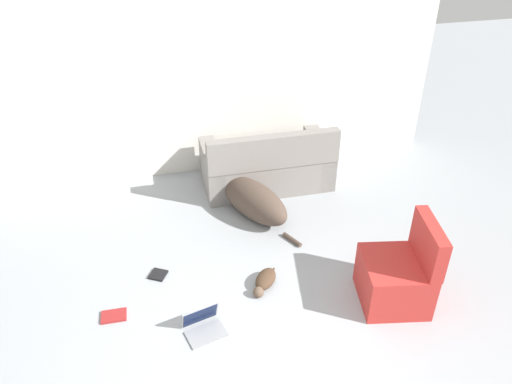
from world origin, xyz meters
name	(u,v)px	position (x,y,z in m)	size (l,w,h in m)	color
wall_back	(197,87)	(0.00, 3.70, 1.21)	(6.57, 0.06, 2.41)	silver
couch	(267,166)	(0.78, 3.05, 0.29)	(1.67, 0.85, 0.88)	gray
dog	(252,199)	(0.43, 2.45, 0.21)	(0.86, 1.45, 0.44)	#4C3D33
cat	(265,281)	(0.25, 1.19, 0.07)	(0.36, 0.43, 0.14)	#473323
laptop_open	(203,323)	(-0.45, 0.78, 0.07)	(0.41, 0.37, 0.23)	gray
book_black	(158,275)	(-0.79, 1.60, 0.01)	(0.22, 0.22, 0.02)	black
book_red	(114,316)	(-1.24, 1.12, 0.01)	(0.24, 0.17, 0.02)	maroon
side_chair	(399,276)	(1.44, 0.70, 0.30)	(0.73, 0.73, 0.90)	#B72D28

